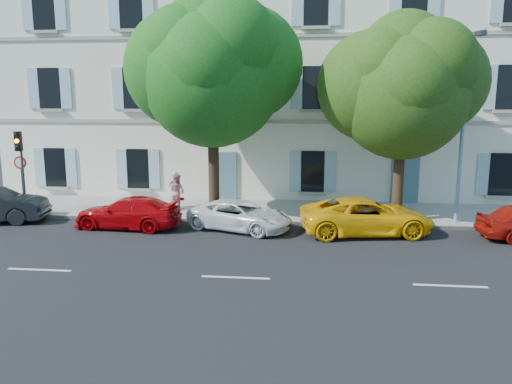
# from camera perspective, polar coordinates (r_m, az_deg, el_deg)

# --- Properties ---
(ground) EXTENTS (90.00, 90.00, 0.00)m
(ground) POSITION_cam_1_polar(r_m,az_deg,el_deg) (18.41, -0.48, -5.44)
(ground) COLOR black
(sidewalk) EXTENTS (36.00, 4.50, 0.15)m
(sidewalk) POSITION_cam_1_polar(r_m,az_deg,el_deg) (22.68, 0.85, -2.16)
(sidewalk) COLOR #A09E96
(sidewalk) RESTS_ON ground
(kerb) EXTENTS (36.00, 0.16, 0.16)m
(kerb) POSITION_cam_1_polar(r_m,az_deg,el_deg) (20.58, 0.27, -3.48)
(kerb) COLOR #9E998E
(kerb) RESTS_ON ground
(building) EXTENTS (28.00, 7.00, 12.00)m
(building) POSITION_cam_1_polar(r_m,az_deg,el_deg) (27.86, 2.03, 12.49)
(building) COLOR white
(building) RESTS_ON ground
(car_red_coupe) EXTENTS (4.40, 2.09, 1.24)m
(car_red_coupe) POSITION_cam_1_polar(r_m,az_deg,el_deg) (20.54, -14.43, -2.30)
(car_red_coupe) COLOR #B3050A
(car_red_coupe) RESTS_ON ground
(car_white_coupe) EXTENTS (4.53, 3.19, 1.15)m
(car_white_coupe) POSITION_cam_1_polar(r_m,az_deg,el_deg) (19.63, -1.81, -2.69)
(car_white_coupe) COLOR white
(car_white_coupe) RESTS_ON ground
(car_yellow_supercar) EXTENTS (5.30, 3.08, 1.39)m
(car_yellow_supercar) POSITION_cam_1_polar(r_m,az_deg,el_deg) (19.45, 12.51, -2.71)
(car_yellow_supercar) COLOR #FFB80A
(car_yellow_supercar) RESTS_ON ground
(tree_left) EXTENTS (5.84, 5.84, 9.06)m
(tree_left) POSITION_cam_1_polar(r_m,az_deg,el_deg) (21.02, -5.03, 13.01)
(tree_left) COLOR #3A2819
(tree_left) RESTS_ON sidewalk
(tree_right) EXTENTS (5.19, 5.19, 7.99)m
(tree_right) POSITION_cam_1_polar(r_m,az_deg,el_deg) (20.72, 16.44, 10.71)
(tree_right) COLOR #3A2819
(tree_right) RESTS_ON sidewalk
(traffic_light) EXTENTS (0.31, 0.40, 3.58)m
(traffic_light) POSITION_cam_1_polar(r_m,az_deg,el_deg) (23.66, -25.36, 3.90)
(traffic_light) COLOR #383A3D
(traffic_light) RESTS_ON sidewalk
(road_sign) EXTENTS (0.57, 0.08, 2.46)m
(road_sign) POSITION_cam_1_polar(r_m,az_deg,el_deg) (24.30, -25.26, 2.11)
(road_sign) COLOR #383A3D
(road_sign) RESTS_ON sidewalk
(street_lamp) EXTENTS (0.42, 1.59, 7.41)m
(street_lamp) POSITION_cam_1_polar(r_m,az_deg,el_deg) (21.20, 22.73, 7.80)
(street_lamp) COLOR #7293BF
(street_lamp) RESTS_ON sidewalk
(pedestrian_a) EXTENTS (0.72, 0.71, 1.67)m
(pedestrian_a) POSITION_cam_1_polar(r_m,az_deg,el_deg) (23.13, -9.29, 0.26)
(pedestrian_a) COLOR silver
(pedestrian_a) RESTS_ON sidewalk
(pedestrian_b) EXTENTS (0.98, 0.91, 1.62)m
(pedestrian_b) POSITION_cam_1_polar(r_m,az_deg,el_deg) (22.79, -9.02, 0.04)
(pedestrian_b) COLOR #C47D8D
(pedestrian_b) RESTS_ON sidewalk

